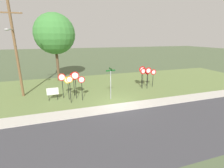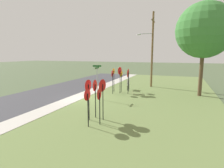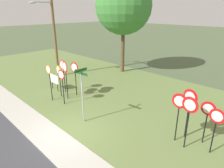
{
  "view_description": "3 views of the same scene",
  "coord_description": "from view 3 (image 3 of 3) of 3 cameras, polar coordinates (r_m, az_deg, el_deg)",
  "views": [
    {
      "loc": [
        -4.65,
        -12.9,
        6.03
      ],
      "look_at": [
        0.42,
        3.15,
        1.02
      ],
      "focal_mm": 25.48,
      "sensor_mm": 36.0,
      "label": 1
    },
    {
      "loc": [
        15.0,
        8.6,
        4.18
      ],
      "look_at": [
        -0.03,
        2.91,
        1.59
      ],
      "focal_mm": 29.93,
      "sensor_mm": 36.0,
      "label": 2
    },
    {
      "loc": [
        7.8,
        -4.56,
        6.05
      ],
      "look_at": [
        -0.09,
        3.49,
        1.81
      ],
      "focal_mm": 31.62,
      "sensor_mm": 36.0,
      "label": 3
    }
  ],
  "objects": [
    {
      "name": "yield_sign_near_right",
      "position": [
        9.23,
        21.42,
        -7.18
      ],
      "size": [
        0.75,
        0.11,
        2.58
      ],
      "rotation": [
        0.0,
        0.0,
        -0.07
      ],
      "color": "black",
      "rests_on": "grass_median"
    },
    {
      "name": "sidewalk_strip",
      "position": [
        10.55,
        -16.8,
        -15.23
      ],
      "size": [
        44.0,
        1.6,
        0.06
      ],
      "primitive_type": "cube",
      "color": "#BCB7AD",
      "rests_on": "ground_plane"
    },
    {
      "name": "stop_sign_center_tall",
      "position": [
        13.93,
        -13.34,
        3.5
      ],
      "size": [
        0.78,
        0.17,
        2.78
      ],
      "rotation": [
        0.0,
        0.0,
        -0.19
      ],
      "color": "black",
      "rests_on": "grass_median"
    },
    {
      "name": "oak_tree_left",
      "position": [
        19.81,
        3.36,
        21.57
      ],
      "size": [
        5.31,
        5.31,
        9.03
      ],
      "color": "brown",
      "rests_on": "grass_median"
    },
    {
      "name": "stop_sign_far_center",
      "position": [
        13.28,
        -14.28,
        1.18
      ],
      "size": [
        0.65,
        0.11,
        2.42
      ],
      "rotation": [
        0.0,
        0.0,
        0.09
      ],
      "color": "black",
      "rests_on": "grass_median"
    },
    {
      "name": "stop_sign_far_right",
      "position": [
        15.3,
        -13.93,
        4.23
      ],
      "size": [
        0.74,
        0.13,
        2.55
      ],
      "rotation": [
        0.0,
        0.0,
        0.12
      ],
      "color": "black",
      "rests_on": "grass_median"
    },
    {
      "name": "stop_sign_far_left",
      "position": [
        14.52,
        -10.71,
        3.6
      ],
      "size": [
        0.8,
        0.12,
        2.53
      ],
      "rotation": [
        0.0,
        0.0,
        0.08
      ],
      "color": "black",
      "rests_on": "grass_median"
    },
    {
      "name": "yield_sign_far_left",
      "position": [
        9.6,
        18.77,
        -6.13
      ],
      "size": [
        0.73,
        0.11,
        2.51
      ],
      "rotation": [
        0.0,
        0.0,
        0.06
      ],
      "color": "black",
      "rests_on": "grass_median"
    },
    {
      "name": "grass_median",
      "position": [
        14.45,
        7.23,
        -4.25
      ],
      "size": [
        44.0,
        12.0,
        0.04
      ],
      "primitive_type": "cube",
      "color": "olive",
      "rests_on": "ground_plane"
    },
    {
      "name": "street_name_post",
      "position": [
        10.85,
        -8.65,
        -2.16
      ],
      "size": [
        0.96,
        0.82,
        3.14
      ],
      "rotation": [
        0.0,
        0.0,
        0.06
      ],
      "color": "#9EA0A8",
      "rests_on": "grass_median"
    },
    {
      "name": "stop_sign_near_right",
      "position": [
        14.58,
        -15.07,
        2.68
      ],
      "size": [
        0.67,
        0.13,
        2.36
      ],
      "rotation": [
        0.0,
        0.0,
        -0.16
      ],
      "color": "black",
      "rests_on": "grass_median"
    },
    {
      "name": "notice_board",
      "position": [
        16.27,
        -16.33,
        1.18
      ],
      "size": [
        1.1,
        0.07,
        1.25
      ],
      "rotation": [
        0.0,
        0.0,
        0.02
      ],
      "color": "black",
      "rests_on": "grass_median"
    },
    {
      "name": "yield_sign_far_right",
      "position": [
        10.02,
        21.46,
        -4.87
      ],
      "size": [
        0.77,
        0.18,
        2.59
      ],
      "rotation": [
        0.0,
        0.0,
        -0.19
      ],
      "color": "black",
      "rests_on": "grass_median"
    },
    {
      "name": "stop_sign_near_left",
      "position": [
        14.06,
        -17.67,
        2.32
      ],
      "size": [
        0.61,
        0.09,
        2.59
      ],
      "rotation": [
        0.0,
        0.0,
        -0.0
      ],
      "color": "black",
      "rests_on": "grass_median"
    },
    {
      "name": "yield_sign_center",
      "position": [
        9.51,
        27.89,
        -9.47
      ],
      "size": [
        0.68,
        0.11,
        2.21
      ],
      "rotation": [
        0.0,
        0.0,
        -0.08
      ],
      "color": "black",
      "rests_on": "grass_median"
    },
    {
      "name": "ground_plane",
      "position": [
        10.87,
        -13.03,
        -13.82
      ],
      "size": [
        160.0,
        160.0,
        0.0
      ],
      "primitive_type": "plane",
      "color": "#4C5B3D"
    },
    {
      "name": "utility_pole",
      "position": [
        19.12,
        -16.92,
        16.6
      ],
      "size": [
        2.1,
        2.13,
        9.22
      ],
      "color": "brown",
      "rests_on": "grass_median"
    },
    {
      "name": "yield_sign_near_left",
      "position": [
        10.06,
        25.89,
        -7.57
      ],
      "size": [
        0.68,
        0.11,
        2.18
      ],
      "rotation": [
        0.0,
        0.0,
        0.04
      ],
      "color": "black",
      "rests_on": "grass_median"
    }
  ]
}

